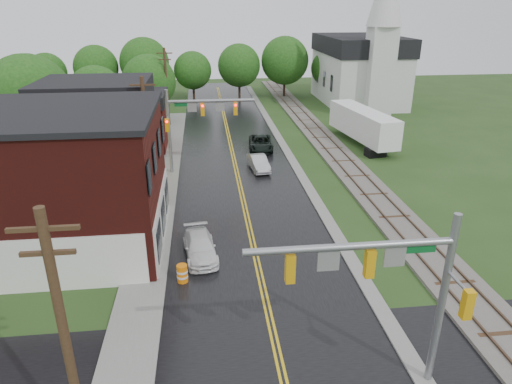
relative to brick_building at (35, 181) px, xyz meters
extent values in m
cube|color=black|center=(12.48, 15.00, -4.15)|extent=(10.00, 90.00, 0.02)
cube|color=gray|center=(17.88, 20.00, -4.15)|extent=(0.80, 70.00, 0.12)
cube|color=gray|center=(6.28, 10.00, -4.15)|extent=(2.40, 50.00, 0.12)
cube|color=#4C1410|center=(-0.02, 0.00, -0.15)|extent=(14.00, 10.00, 8.00)
cube|color=silver|center=(7.03, 0.00, -2.65)|extent=(0.10, 9.50, 3.00)
cube|color=black|center=(-0.02, 0.00, 4.00)|extent=(14.30, 10.30, 0.30)
cube|color=tan|center=(1.48, 11.00, -0.95)|extent=(8.00, 7.00, 6.40)
cube|color=#3F0F0C|center=(2.48, 20.00, -1.95)|extent=(7.00, 6.00, 4.40)
cube|color=silver|center=(32.48, 40.00, -0.65)|extent=(10.00, 16.00, 7.00)
cube|color=black|center=(32.48, 40.00, 4.05)|extent=(10.40, 16.40, 2.40)
cube|color=silver|center=(32.48, 32.00, 1.35)|extent=(3.20, 3.20, 11.00)
cube|color=#59544C|center=(22.48, 20.00, -4.05)|extent=(3.20, 80.00, 0.20)
cube|color=#4C3828|center=(21.76, 20.00, -3.91)|extent=(0.10, 80.00, 0.12)
cube|color=#4C3828|center=(23.20, 20.00, -3.91)|extent=(0.10, 80.00, 0.12)
cylinder|color=gray|center=(18.08, -13.00, -0.55)|extent=(0.28, 0.28, 7.20)
cylinder|color=gray|center=(14.48, -13.00, 2.05)|extent=(7.20, 0.26, 0.26)
cube|color=orange|center=(15.20, -13.00, 1.35)|extent=(0.32, 0.30, 1.05)
cube|color=orange|center=(12.47, -13.00, 1.35)|extent=(0.32, 0.30, 1.05)
cube|color=gray|center=(16.07, -13.00, 1.55)|extent=(0.75, 0.06, 0.75)
cube|color=gray|center=(13.76, -13.00, 1.55)|extent=(0.75, 0.06, 0.75)
cube|color=#0C5926|center=(16.79, -13.00, 1.80)|extent=(1.40, 0.04, 0.30)
cylinder|color=gray|center=(6.88, 12.00, -0.55)|extent=(0.28, 0.28, 7.20)
cylinder|color=gray|center=(10.48, 12.00, 2.05)|extent=(7.20, 0.26, 0.26)
cube|color=orange|center=(9.76, 12.00, 1.35)|extent=(0.32, 0.30, 1.05)
cube|color=orange|center=(12.50, 12.00, 1.35)|extent=(0.32, 0.30, 1.05)
cube|color=gray|center=(8.90, 12.00, 1.55)|extent=(0.75, 0.06, 0.75)
cube|color=gray|center=(11.20, 12.00, 1.55)|extent=(0.75, 0.06, 0.75)
cube|color=#0C5926|center=(8.18, 12.00, 1.80)|extent=(1.40, 0.04, 0.30)
sphere|color=#FF0C0C|center=(9.76, 11.82, 1.68)|extent=(0.20, 0.20, 0.20)
cylinder|color=#382616|center=(5.68, -15.00, 0.35)|extent=(0.28, 0.28, 9.00)
cube|color=#382616|center=(5.68, -15.00, 4.25)|extent=(1.80, 0.12, 0.12)
cube|color=#382616|center=(5.68, -15.00, 3.55)|extent=(1.40, 0.12, 0.12)
cylinder|color=#382616|center=(5.68, 7.00, 0.35)|extent=(0.28, 0.28, 9.00)
cube|color=#382616|center=(5.68, 7.00, 4.25)|extent=(1.80, 0.12, 0.12)
cube|color=#382616|center=(5.68, 7.00, 3.55)|extent=(1.40, 0.12, 0.12)
cylinder|color=#382616|center=(5.68, 29.00, 0.35)|extent=(0.28, 0.28, 9.00)
cube|color=#382616|center=(5.68, 29.00, 4.25)|extent=(1.80, 0.12, 0.12)
cube|color=#382616|center=(5.68, 29.00, 3.55)|extent=(1.40, 0.12, 0.12)
cylinder|color=black|center=(-5.52, 17.00, -2.44)|extent=(0.36, 0.36, 3.42)
sphere|color=#184313|center=(-5.52, 17.00, 1.74)|extent=(7.60, 7.60, 7.60)
sphere|color=#184313|center=(-4.92, 16.60, 1.07)|extent=(5.32, 5.32, 5.32)
cylinder|color=black|center=(-1.52, 25.00, -2.80)|extent=(0.36, 0.36, 2.70)
sphere|color=#184313|center=(-1.52, 25.00, 0.50)|extent=(6.00, 6.00, 6.00)
sphere|color=#184313|center=(-0.92, 24.60, -0.03)|extent=(4.20, 4.20, 4.20)
cylinder|color=black|center=(3.48, 31.00, -2.71)|extent=(0.36, 0.36, 2.88)
sphere|color=#184313|center=(3.48, 31.00, 0.81)|extent=(6.40, 6.40, 6.40)
sphere|color=#184313|center=(4.08, 30.60, 0.25)|extent=(4.48, 4.48, 4.48)
imported|color=black|center=(15.39, 17.90, -3.47)|extent=(2.61, 5.08, 1.37)
imported|color=#BBBBC1|center=(14.46, 11.96, -3.51)|extent=(1.80, 4.01, 1.28)
imported|color=white|center=(9.28, -2.48, -3.53)|extent=(2.22, 4.43, 1.23)
cube|color=black|center=(26.09, 14.53, -3.75)|extent=(1.97, 1.45, 0.80)
cylinder|color=gray|center=(26.09, 21.52, -3.75)|extent=(0.16, 0.16, 0.80)
cube|color=white|center=(26.09, 18.73, -1.95)|extent=(4.04, 11.42, 2.80)
cylinder|color=orange|center=(8.35, -5.00, -3.65)|extent=(0.72, 0.72, 1.01)
camera|label=1|loc=(9.84, -25.80, 9.50)|focal=32.00mm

